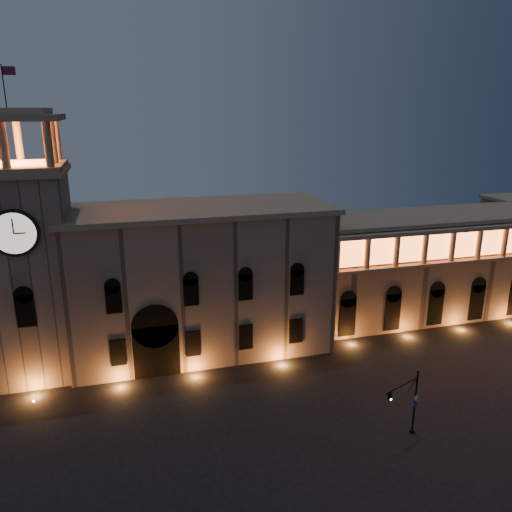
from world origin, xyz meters
The scene contains 5 objects.
ground centered at (0.00, 0.00, 0.00)m, with size 160.00×160.00×0.00m, color black.
government_building centered at (-2.08, 21.93, 8.77)m, with size 30.80×12.80×17.60m.
clock_tower centered at (-20.50, 20.98, 12.50)m, with size 9.80×9.80×32.40m.
colonnade_wing centered at (32.00, 23.92, 7.33)m, with size 40.60×11.50×14.50m.
traffic_light centered at (12.78, -0.51, 3.30)m, with size 4.28×1.95×6.29m.
Camera 1 is at (-10.61, -34.03, 28.32)m, focal length 35.00 mm.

